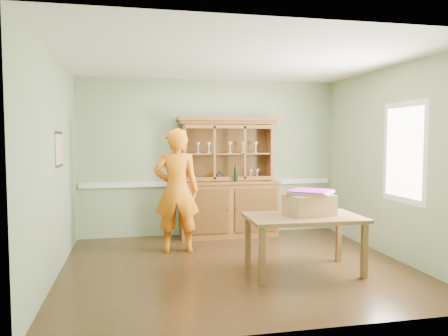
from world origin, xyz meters
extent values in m
plane|color=#422D15|center=(0.00, 0.00, 0.00)|extent=(4.50, 4.50, 0.00)
plane|color=white|center=(0.00, 0.00, 2.70)|extent=(4.50, 4.50, 0.00)
plane|color=gray|center=(0.00, 2.00, 1.35)|extent=(4.50, 0.00, 4.50)
plane|color=gray|center=(-2.25, 0.00, 1.35)|extent=(0.00, 4.00, 4.00)
plane|color=gray|center=(2.25, 0.00, 1.35)|extent=(0.00, 4.00, 4.00)
plane|color=gray|center=(0.00, -2.00, 1.35)|extent=(4.50, 0.00, 4.50)
cube|color=silver|center=(0.00, 1.98, 0.90)|extent=(4.41, 0.05, 0.08)
cube|color=black|center=(-2.23, 0.30, 1.55)|extent=(0.03, 0.60, 0.46)
cube|color=#BCAC89|center=(-2.22, 0.30, 1.55)|extent=(0.01, 0.52, 0.38)
cube|color=silver|center=(2.23, -0.30, 1.50)|extent=(0.03, 0.96, 1.36)
cube|color=white|center=(2.22, -0.30, 1.50)|extent=(0.01, 0.80, 1.20)
cube|color=brown|center=(0.28, 1.75, 0.46)|extent=(1.66, 0.51, 0.92)
cube|color=brown|center=(0.28, 1.74, 0.94)|extent=(1.72, 0.56, 0.04)
cube|color=brown|center=(0.28, 1.98, 1.44)|extent=(1.57, 0.04, 0.97)
cube|color=brown|center=(-0.48, 1.82, 1.44)|extent=(0.06, 0.35, 0.97)
cube|color=brown|center=(1.03, 1.82, 1.44)|extent=(0.06, 0.35, 0.97)
cube|color=brown|center=(0.28, 1.82, 1.96)|extent=(1.66, 0.41, 0.06)
cube|color=brown|center=(0.28, 1.80, 2.01)|extent=(1.73, 0.44, 0.06)
cube|color=brown|center=(0.28, 1.82, 1.42)|extent=(1.46, 0.30, 0.02)
imported|color=#B2B2B7|center=(0.14, 1.82, 1.05)|extent=(0.17, 0.17, 0.18)
imported|color=gold|center=(-0.14, 1.82, 0.98)|extent=(0.20, 0.20, 0.05)
cylinder|color=black|center=(0.37, 1.58, 1.11)|extent=(0.06, 0.06, 0.30)
cube|color=brown|center=(0.77, -0.42, 0.69)|extent=(1.45, 0.89, 0.05)
cube|color=brown|center=(0.13, -0.76, 0.33)|extent=(0.07, 0.07, 0.67)
cube|color=brown|center=(0.14, -0.05, 0.33)|extent=(0.07, 0.07, 0.67)
cube|color=brown|center=(1.41, -0.79, 0.33)|extent=(0.07, 0.07, 0.67)
cube|color=brown|center=(1.42, -0.08, 0.33)|extent=(0.07, 0.07, 0.67)
cube|color=#946D4C|center=(0.87, -0.34, 0.85)|extent=(0.62, 0.53, 0.26)
cube|color=orange|center=(0.90, -0.32, 0.98)|extent=(0.68, 0.68, 0.01)
cube|color=green|center=(0.90, -0.32, 0.99)|extent=(0.68, 0.68, 0.01)
cube|color=#30CDE2|center=(0.90, -0.32, 1.00)|extent=(0.68, 0.68, 0.01)
cube|color=pink|center=(0.90, -0.32, 1.01)|extent=(0.68, 0.68, 0.01)
cube|color=#E022B4|center=(0.90, -0.32, 1.02)|extent=(0.68, 0.68, 0.01)
cube|color=#CA1FC5|center=(0.90, -0.32, 1.02)|extent=(0.68, 0.68, 0.01)
imported|color=orange|center=(-0.69, 0.92, 0.92)|extent=(0.72, 0.52, 1.83)
camera|label=1|loc=(-1.32, -5.52, 1.70)|focal=35.00mm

